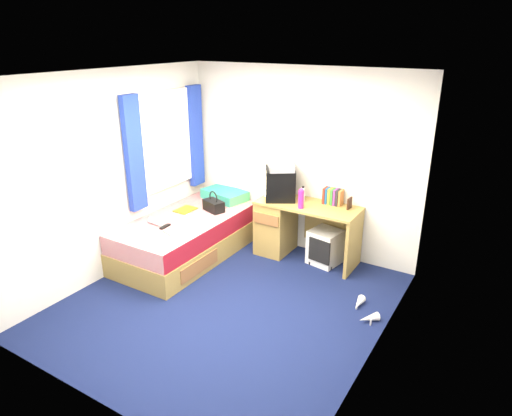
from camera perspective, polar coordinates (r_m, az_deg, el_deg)
The scene contains 20 objects.
ground at distance 5.08m, azimuth -3.67°, elevation -11.82°, with size 3.40×3.40×0.00m, color #0C1438.
room_shell at distance 4.46m, azimuth -4.10°, elevation 4.05°, with size 3.40×3.40×3.40m.
bed at distance 6.03m, azimuth -8.53°, elevation -3.55°, with size 1.01×2.00×0.54m.
pillow at distance 6.49m, azimuth -3.93°, elevation 1.66°, with size 0.61×0.39×0.13m, color #1B75B4.
desk at distance 5.98m, azimuth 4.05°, elevation -2.12°, with size 1.30×0.55×0.75m.
storage_cube at distance 5.86m, azimuth 8.64°, elevation -4.81°, with size 0.36×0.36×0.44m, color silver.
crt_tv at distance 5.85m, azimuth 3.00°, elevation 3.05°, with size 0.52×0.53×0.40m.
vcr at distance 5.79m, azimuth 3.09°, elevation 5.32°, with size 0.43×0.31×0.08m, color silver.
book_row at distance 5.76m, azimuth 9.60°, elevation 1.43°, with size 0.24×0.13×0.20m.
picture_frame at distance 5.65m, azimuth 11.62°, elevation 0.59°, with size 0.02×0.12×0.14m, color black.
pink_water_bottle at distance 5.57m, azimuth 5.64°, elevation 1.07°, with size 0.07×0.07×0.22m, color #ED217F.
aerosol_can at distance 5.81m, azimuth 5.88°, elevation 1.69°, with size 0.05×0.05×0.18m, color silver.
handbag at distance 6.06m, azimuth -5.32°, elevation 0.34°, with size 0.33×0.25×0.28m.
towel at distance 5.60m, azimuth -7.64°, elevation -1.85°, with size 0.31×0.26×0.10m, color silver.
magazine at distance 6.16m, azimuth -8.81°, elevation -0.21°, with size 0.21×0.28×0.01m, color yellow.
water_bottle at distance 5.76m, azimuth -12.42°, elevation -1.71°, with size 0.07×0.07×0.20m, color white.
colour_swatch_fan at distance 5.49m, azimuth -10.86°, elevation -3.07°, with size 0.22×0.06×0.01m, color orange.
remote_control at distance 5.67m, azimuth -11.31°, elevation -2.28°, with size 0.05×0.16×0.02m, color black.
window_assembly at distance 6.10m, azimuth -11.18°, elevation 7.97°, with size 0.11×1.42×1.40m.
white_heels at distance 5.01m, azimuth 13.29°, elevation -12.36°, with size 0.33×0.44×0.09m.
Camera 1 is at (2.49, -3.47, 2.74)m, focal length 32.00 mm.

